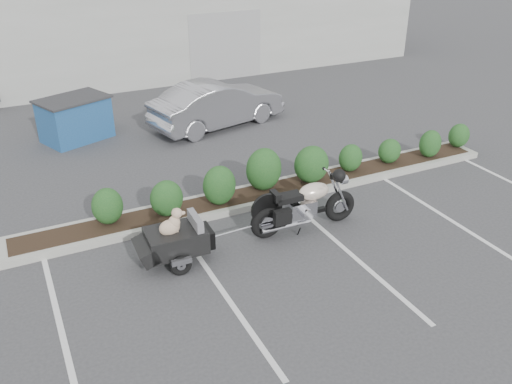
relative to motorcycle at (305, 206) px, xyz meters
name	(u,v)px	position (x,y,z in m)	size (l,w,h in m)	color
ground	(280,251)	(-0.86, -0.53, -0.56)	(90.00, 90.00, 0.00)	#38383A
planter_kerb	(273,192)	(0.14, 1.67, -0.48)	(12.00, 1.00, 0.15)	#9E9E93
building	(94,16)	(-0.86, 16.47, 1.44)	(26.00, 10.00, 4.00)	#9EA099
motorcycle	(305,206)	(0.00, 0.00, 0.00)	(2.42, 0.82, 1.39)	black
pet_trailer	(175,240)	(-2.79, 0.02, -0.07)	(1.93, 1.08, 1.15)	black
sedan	(217,104)	(0.77, 6.59, 0.15)	(1.48, 4.25, 1.40)	#ABAAB1
dumpster	(75,119)	(-3.37, 7.34, 0.08)	(2.24, 1.91, 1.25)	navy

